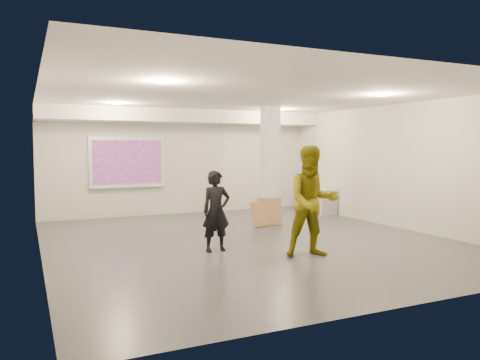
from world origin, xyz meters
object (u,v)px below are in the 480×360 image
credenza (318,201)px  woman (216,211)px  column (270,165)px  projection_screen (128,163)px  man (312,201)px

credenza → woman: (-4.70, -3.54, 0.40)m
column → credenza: (2.22, 1.09, -1.14)m
column → woman: size_ratio=1.97×
column → woman: column is taller
projection_screen → credenza: 5.67m
woman → man: 1.80m
woman → column: bearing=43.3°
projection_screen → woman: size_ratio=1.38×
projection_screen → man: 6.55m
credenza → man: size_ratio=0.63×
column → credenza: bearing=26.1°
projection_screen → credenza: bearing=-16.4°
projection_screen → credenza: size_ratio=1.69×
column → man: size_ratio=1.51×
projection_screen → credenza: projection_screen is taller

